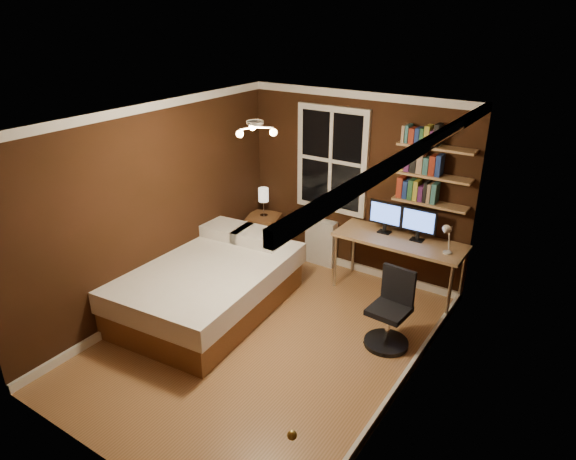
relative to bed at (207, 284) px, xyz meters
The scene contains 24 objects.
floor 1.07m from the bed, ahead, with size 4.20×4.20×0.00m, color olive.
wall_back 2.37m from the bed, 62.70° to the left, with size 3.20×0.04×2.50m, color black.
wall_left 1.11m from the bed, 165.30° to the right, with size 0.04×4.20×2.50m, color black.
wall_right 2.77m from the bed, ahead, with size 0.04×4.20×2.50m, color black.
ceiling 2.40m from the bed, ahead, with size 3.20×4.20×0.02m, color white.
window 2.36m from the bed, 71.11° to the left, with size 1.06×0.06×1.46m, color silver.
door 3.18m from the bed, 33.35° to the right, with size 0.03×0.82×2.05m, color black, non-canonical shape.
door_knob 3.32m from the bed, 38.17° to the right, with size 0.06×0.06×0.06m, color gold.
ceiling_fixture 2.32m from the bed, 14.35° to the right, with size 0.44×0.44×0.18m, color beige, non-canonical shape.
bookshelf_lower 2.92m from the bed, 41.20° to the left, with size 0.92×0.22×0.03m, color #A77C51.
books_row_lower 2.96m from the bed, 41.20° to the left, with size 0.48×0.16×0.23m, color maroon, non-canonical shape.
bookshelf_middle 3.05m from the bed, 41.20° to the left, with size 0.92×0.22×0.03m, color #A77C51.
books_row_middle 3.10m from the bed, 41.20° to the left, with size 0.42×0.16×0.23m, color navy, non-canonical shape.
bookshelf_upper 3.21m from the bed, 41.20° to the left, with size 0.92×0.22×0.03m, color #A77C51.
books_row_upper 3.28m from the bed, 41.20° to the left, with size 0.48×0.16×0.23m, color #2A633C, non-canonical shape.
bed is the anchor object (origin of this frame).
nightstand 1.73m from the bed, 101.69° to the left, with size 0.47×0.47×0.59m, color brown.
bedside_lamp 1.79m from the bed, 101.69° to the left, with size 0.15×0.15×0.43m, color #EDE2C6, non-canonical shape.
radiator 1.91m from the bed, 72.64° to the left, with size 0.45×0.16×0.68m, color beige.
desk 2.46m from the bed, 41.61° to the left, with size 1.64×0.62×0.78m.
monitor_left 2.41m from the bed, 47.20° to the left, with size 0.44×0.12×0.42m, color black, non-canonical shape.
monitor_right 2.71m from the bed, 40.16° to the left, with size 0.44×0.12×0.42m, color black, non-canonical shape.
desk_lamp 2.93m from the bed, 30.95° to the left, with size 0.14×0.32×0.44m, color silver, non-canonical shape.
office_chair 2.25m from the bed, 14.09° to the left, with size 0.49×0.49×0.89m.
Camera 1 is at (2.86, -3.89, 3.47)m, focal length 32.00 mm.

